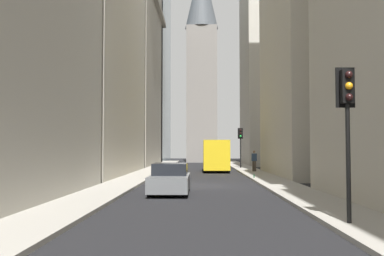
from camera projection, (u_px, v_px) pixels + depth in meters
The scene contains 14 objects.
ground_plane at pixel (200, 185), 25.02m from camera, with size 135.00×135.00×0.00m, color black.
sidewalk_right at pixel (122, 184), 25.11m from camera, with size 90.00×2.20×0.14m, color #A8A399.
sidewalk_left at pixel (279, 184), 24.93m from camera, with size 90.00×2.20×0.14m, color #A8A399.
building_left_far at pixel (282, 45), 56.28m from camera, with size 12.10×10.00×31.02m.
building_left_midfar at pixel (336, 6), 34.05m from camera, with size 14.24×10.00×26.49m.
building_right_far at pixel (116, 70), 54.94m from camera, with size 19.26×10.50×24.06m.
building_right_midfar at pixel (68, 12), 35.02m from camera, with size 18.42×10.00×26.04m.
church_spire at pixel (202, 54), 67.86m from camera, with size 5.12×5.12×32.00m.
delivery_truck at pixel (216, 156), 39.79m from camera, with size 6.46×2.25×2.84m.
hatchback_grey at pixel (170, 179), 20.41m from camera, with size 4.30×1.78×1.42m.
traffic_light_foreground at pixel (347, 107), 11.70m from camera, with size 0.43×0.52×4.19m.
traffic_light_midblock at pixel (240, 138), 44.64m from camera, with size 0.43×0.52×4.07m.
pedestrian at pixel (254, 160), 37.67m from camera, with size 0.26×0.44×1.80m.
discarded_bottle at pixel (254, 176), 29.36m from camera, with size 0.07×0.07×0.27m.
Camera 1 is at (-25.15, -0.04, 2.12)m, focal length 40.87 mm.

